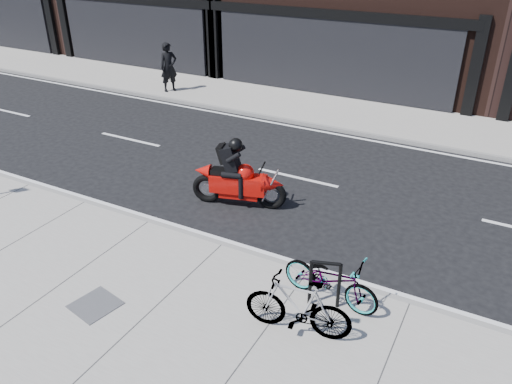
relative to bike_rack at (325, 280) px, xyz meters
The scene contains 9 objects.
ground 3.88m from the bike_rack, 133.52° to the left, with size 120.00×120.00×0.00m, color black.
sidewalk_near 3.50m from the bike_rack, 139.68° to the right, with size 60.00×6.00×0.13m, color gray.
sidewalk_far 10.86m from the bike_rack, 104.03° to the left, with size 60.00×3.50×0.13m, color gray.
bike_rack is the anchor object (origin of this frame).
bicycle_front 0.19m from the bike_rack, 73.79° to the left, with size 0.65×1.85×0.97m, color gray.
bicycle_rear 0.84m from the bike_rack, 99.89° to the right, with size 0.51×1.80×1.08m, color gray.
motorcycle 4.19m from the bike_rack, 139.74° to the left, with size 2.34×0.96×1.79m.
pedestrian 14.25m from the bike_rack, 137.87° to the left, with size 0.72×0.47×1.97m, color black.
utility_grate 4.14m from the bike_rack, 151.60° to the right, with size 0.75×0.75×0.01m, color #49494C.
Camera 1 is at (4.87, -9.50, 6.13)m, focal length 35.00 mm.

